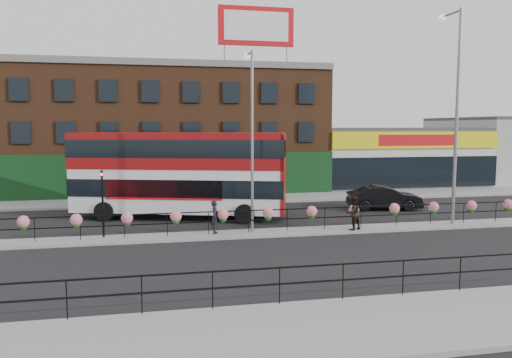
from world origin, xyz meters
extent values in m
plane|color=black|center=(0.00, 0.00, 0.00)|extent=(120.00, 120.00, 0.00)
cube|color=gray|center=(0.00, -12.00, 0.07)|extent=(60.00, 4.00, 0.15)
cube|color=gray|center=(0.00, 12.00, 0.07)|extent=(60.00, 4.00, 0.15)
cube|color=gray|center=(0.00, 0.00, 0.07)|extent=(60.00, 1.60, 0.15)
cube|color=gold|center=(0.00, -9.70, 0.01)|extent=(60.00, 0.10, 0.01)
cube|color=gold|center=(0.00, -9.88, 0.01)|extent=(60.00, 0.10, 0.01)
cube|color=brown|center=(-4.00, 20.00, 5.00)|extent=(25.00, 12.00, 10.00)
cube|color=#3F3F42|center=(-4.00, 20.00, 10.15)|extent=(25.00, 12.00, 0.30)
cube|color=#0E3514|center=(-4.00, 13.92, 1.70)|extent=(25.00, 0.25, 3.40)
cube|color=silver|center=(16.00, 20.00, 2.50)|extent=(15.00, 12.00, 5.00)
cube|color=#3F3F42|center=(16.00, 20.00, 5.15)|extent=(15.00, 12.00, 0.30)
cube|color=yellow|center=(16.00, 13.92, 4.30)|extent=(15.00, 0.25, 1.40)
cube|color=red|center=(16.00, 13.80, 4.30)|extent=(7.00, 0.10, 0.90)
cube|color=black|center=(16.00, 13.92, 1.60)|extent=(15.00, 0.25, 2.60)
cube|color=red|center=(2.50, 15.00, 13.20)|extent=(6.00, 0.25, 3.00)
cube|color=white|center=(2.50, 14.86, 13.20)|extent=(5.10, 0.04, 2.25)
cylinder|color=gray|center=(0.00, 15.00, 11.00)|extent=(0.12, 0.12, 1.40)
cylinder|color=gray|center=(5.00, 15.00, 11.00)|extent=(0.12, 0.12, 1.40)
cube|color=black|center=(0.00, 0.00, 1.25)|extent=(30.00, 0.05, 0.05)
cube|color=black|center=(0.00, 0.00, 0.76)|extent=(30.00, 0.05, 0.05)
cylinder|color=black|center=(-11.00, 0.00, 0.70)|extent=(0.04, 0.04, 1.10)
cylinder|color=black|center=(-9.00, 0.00, 0.70)|extent=(0.04, 0.04, 1.10)
cylinder|color=black|center=(-7.00, 0.00, 0.70)|extent=(0.04, 0.04, 1.10)
cylinder|color=black|center=(-5.00, 0.00, 0.70)|extent=(0.04, 0.04, 1.10)
cylinder|color=black|center=(-3.00, 0.00, 0.70)|extent=(0.04, 0.04, 1.10)
cylinder|color=black|center=(-1.00, 0.00, 0.70)|extent=(0.04, 0.04, 1.10)
cylinder|color=black|center=(1.00, 0.00, 0.70)|extent=(0.04, 0.04, 1.10)
cylinder|color=black|center=(3.00, 0.00, 0.70)|extent=(0.04, 0.04, 1.10)
cylinder|color=black|center=(5.00, 0.00, 0.70)|extent=(0.04, 0.04, 1.10)
cylinder|color=black|center=(7.00, 0.00, 0.70)|extent=(0.04, 0.04, 1.10)
cylinder|color=black|center=(9.00, 0.00, 0.70)|extent=(0.04, 0.04, 1.10)
cylinder|color=black|center=(11.00, 0.00, 0.70)|extent=(0.04, 0.04, 1.10)
cylinder|color=black|center=(13.00, 0.00, 0.70)|extent=(0.04, 0.04, 1.10)
sphere|color=#D5707D|center=(-11.46, 0.00, 1.10)|extent=(0.56, 0.56, 0.56)
sphere|color=#1A5418|center=(-11.46, 0.00, 0.87)|extent=(0.36, 0.36, 0.36)
sphere|color=#D5707D|center=(-9.17, 0.00, 1.10)|extent=(0.56, 0.56, 0.56)
sphere|color=#1A5418|center=(-9.17, 0.00, 0.87)|extent=(0.36, 0.36, 0.36)
sphere|color=#D5707D|center=(-6.88, 0.00, 1.10)|extent=(0.56, 0.56, 0.56)
sphere|color=#1A5418|center=(-6.88, 0.00, 0.87)|extent=(0.36, 0.36, 0.36)
sphere|color=#D5707D|center=(-4.58, 0.00, 1.10)|extent=(0.56, 0.56, 0.56)
sphere|color=#1A5418|center=(-4.58, 0.00, 0.87)|extent=(0.36, 0.36, 0.36)
sphere|color=#D5707D|center=(-2.29, 0.00, 1.10)|extent=(0.56, 0.56, 0.56)
sphere|color=#1A5418|center=(-2.29, 0.00, 0.87)|extent=(0.36, 0.36, 0.36)
sphere|color=#D5707D|center=(0.00, 0.00, 1.10)|extent=(0.56, 0.56, 0.56)
sphere|color=#1A5418|center=(0.00, 0.00, 0.87)|extent=(0.36, 0.36, 0.36)
sphere|color=#D5707D|center=(2.29, 0.00, 1.10)|extent=(0.56, 0.56, 0.56)
sphere|color=#1A5418|center=(2.29, 0.00, 0.87)|extent=(0.36, 0.36, 0.36)
sphere|color=#D5707D|center=(4.58, 0.00, 1.10)|extent=(0.56, 0.56, 0.56)
sphere|color=#1A5418|center=(4.58, 0.00, 0.87)|extent=(0.36, 0.36, 0.36)
sphere|color=#D5707D|center=(6.88, 0.00, 1.10)|extent=(0.56, 0.56, 0.56)
sphere|color=#1A5418|center=(6.88, 0.00, 0.87)|extent=(0.36, 0.36, 0.36)
sphere|color=#D5707D|center=(9.17, 0.00, 1.10)|extent=(0.56, 0.56, 0.56)
sphere|color=#1A5418|center=(9.17, 0.00, 0.87)|extent=(0.36, 0.36, 0.36)
sphere|color=#D5707D|center=(11.46, 0.00, 1.10)|extent=(0.56, 0.56, 0.56)
sphere|color=#1A5418|center=(11.46, 0.00, 0.87)|extent=(0.36, 0.36, 0.36)
sphere|color=#D5707D|center=(13.75, 0.00, 1.10)|extent=(0.56, 0.56, 0.56)
sphere|color=#1A5418|center=(13.75, 0.00, 0.87)|extent=(0.36, 0.36, 0.36)
cube|color=black|center=(-2.00, -10.10, 1.25)|extent=(20.00, 0.05, 0.05)
cube|color=black|center=(-2.00, -10.10, 0.76)|extent=(20.00, 0.05, 0.05)
cylinder|color=black|center=(-8.00, -10.10, 0.70)|extent=(0.04, 0.04, 1.10)
cylinder|color=black|center=(-6.00, -10.10, 0.70)|extent=(0.04, 0.04, 1.10)
cylinder|color=black|center=(-4.00, -10.10, 0.70)|extent=(0.04, 0.04, 1.10)
cylinder|color=black|center=(-2.00, -10.10, 0.70)|extent=(0.04, 0.04, 1.10)
cylinder|color=black|center=(0.00, -10.10, 0.70)|extent=(0.04, 0.04, 1.10)
cylinder|color=black|center=(2.00, -10.10, 0.70)|extent=(0.04, 0.04, 1.10)
cylinder|color=black|center=(4.00, -10.10, 0.70)|extent=(0.04, 0.04, 1.10)
cube|color=white|center=(-4.13, 5.46, 2.70)|extent=(12.67, 6.40, 4.51)
cube|color=maroon|center=(-4.13, 5.46, 4.00)|extent=(12.75, 6.48, 2.03)
cube|color=black|center=(-4.13, 5.46, 1.92)|extent=(12.77, 6.50, 1.01)
cube|color=black|center=(-4.13, 5.46, 4.17)|extent=(12.80, 6.53, 1.01)
cube|color=maroon|center=(-4.13, 5.46, 4.99)|extent=(12.67, 6.40, 0.14)
cube|color=maroon|center=(1.74, 3.61, 2.70)|extent=(1.05, 2.81, 4.51)
cube|color=red|center=(-5.09, 4.26, 1.86)|extent=(6.46, 2.06, 1.13)
cylinder|color=black|center=(-8.42, 5.33, 0.56)|extent=(1.18, 0.66, 1.13)
cylinder|color=black|center=(-7.58, 8.02, 0.56)|extent=(1.18, 0.66, 1.13)
cylinder|color=black|center=(-0.68, 2.90, 0.56)|extent=(1.18, 0.66, 1.13)
cylinder|color=black|center=(0.16, 5.59, 0.56)|extent=(1.18, 0.66, 1.13)
imported|color=black|center=(9.15, 5.80, 0.79)|extent=(3.48, 5.40, 1.57)
imported|color=black|center=(-2.67, 0.08, 0.97)|extent=(0.78, 0.68, 1.64)
imported|color=black|center=(4.34, -0.48, 1.03)|extent=(1.29, 1.22, 1.76)
cylinder|color=gray|center=(-0.79, 0.14, 4.64)|extent=(0.14, 0.14, 8.97)
cylinder|color=gray|center=(-0.79, 0.81, 9.04)|extent=(0.09, 1.35, 0.09)
sphere|color=silver|center=(-0.79, 1.49, 8.99)|extent=(0.32, 0.32, 0.32)
cylinder|color=gray|center=(10.23, -0.15, 5.85)|extent=(0.18, 0.18, 11.40)
cylinder|color=gray|center=(10.23, 0.70, 11.44)|extent=(0.11, 1.71, 0.11)
sphere|color=silver|center=(10.23, 1.56, 11.38)|extent=(0.41, 0.41, 0.41)
cylinder|color=black|center=(-8.00, 0.40, 1.75)|extent=(0.10, 0.10, 3.20)
imported|color=black|center=(-8.00, 0.40, 3.35)|extent=(0.15, 0.18, 0.90)
sphere|color=#FF190C|center=(-8.00, 0.28, 3.17)|extent=(0.14, 0.14, 0.14)
camera|label=1|loc=(-5.61, -24.06, 5.41)|focal=35.00mm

